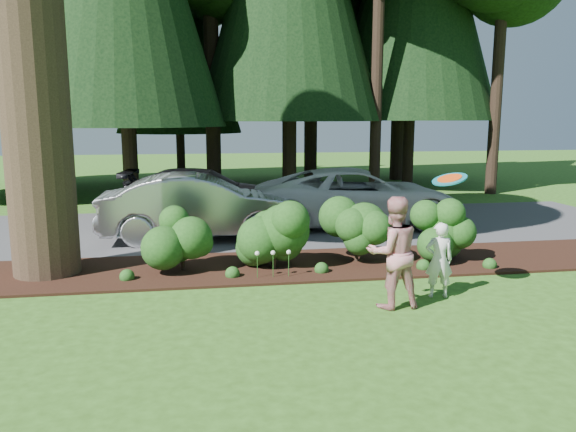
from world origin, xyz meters
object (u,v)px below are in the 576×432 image
Objects in this scene: car_dark_suv at (203,192)px; child at (439,260)px; car_silver_wagon at (200,207)px; adult at (393,253)px; frisbee at (450,179)px; car_white_suv at (358,197)px.

car_dark_suv is 3.79× the size of child.
car_dark_suv is at bearing -1.61° from car_silver_wagon.
adult is at bearing -155.76° from car_dark_suv.
car_silver_wagon is 1.00× the size of car_dark_suv.
frisbee reaches higher than car_silver_wagon.
car_silver_wagon is at bearing -174.88° from car_dark_suv.
frisbee reaches higher than adult.
car_silver_wagon is 3.78× the size of child.
adult reaches higher than car_dark_suv.
frisbee is (4.06, -5.28, 1.20)m from car_silver_wagon.
frisbee is (-0.32, -6.39, 1.20)m from car_white_suv.
adult reaches higher than child.
car_dark_suv is at bearing 64.43° from car_white_suv.
car_silver_wagon reaches higher than car_white_suv.
child is (3.85, -8.88, -0.09)m from car_dark_suv.
car_white_suv is at bearing 87.13° from frisbee.
frisbee reaches higher than car_white_suv.
adult is (-1.37, -6.72, 0.07)m from car_white_suv.
child is at bearing -178.67° from car_white_suv.
car_silver_wagon is 8.52× the size of frisbee.
car_white_suv is 4.97m from car_dark_suv.
car_white_suv is 6.86m from adult.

